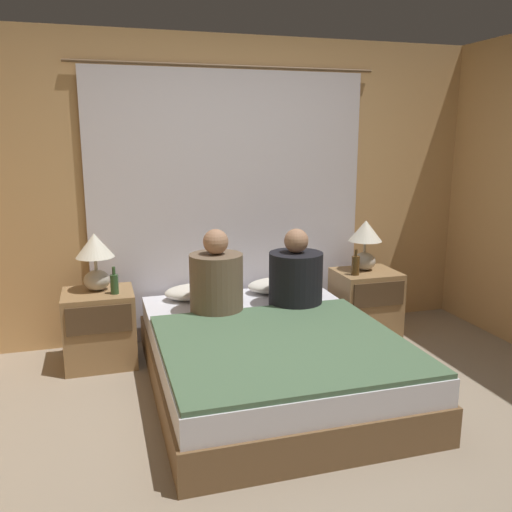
# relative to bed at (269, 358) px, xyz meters

# --- Properties ---
(ground_plane) EXTENTS (16.00, 16.00, 0.00)m
(ground_plane) POSITION_rel_bed_xyz_m (0.00, -0.69, -0.20)
(ground_plane) COLOR gray
(wall_back) EXTENTS (4.49, 0.06, 2.50)m
(wall_back) POSITION_rel_bed_xyz_m (0.00, 1.16, 1.05)
(wall_back) COLOR tan
(wall_back) RESTS_ON ground_plane
(curtain_panel) EXTENTS (2.53, 0.02, 2.26)m
(curtain_panel) POSITION_rel_bed_xyz_m (0.00, 1.10, 0.92)
(curtain_panel) COLOR silver
(curtain_panel) RESTS_ON ground_plane
(bed) EXTENTS (1.57, 2.09, 0.41)m
(bed) POSITION_rel_bed_xyz_m (0.00, 0.00, 0.00)
(bed) COLOR brown
(bed) RESTS_ON ground_plane
(nightstand_left) EXTENTS (0.52, 0.46, 0.57)m
(nightstand_left) POSITION_rel_bed_xyz_m (-1.11, 0.72, 0.08)
(nightstand_left) COLOR #937047
(nightstand_left) RESTS_ON ground_plane
(nightstand_right) EXTENTS (0.52, 0.46, 0.57)m
(nightstand_right) POSITION_rel_bed_xyz_m (1.11, 0.72, 0.08)
(nightstand_right) COLOR #937047
(nightstand_right) RESTS_ON ground_plane
(lamp_left) EXTENTS (0.28, 0.28, 0.43)m
(lamp_left) POSITION_rel_bed_xyz_m (-1.11, 0.77, 0.63)
(lamp_left) COLOR #B2A899
(lamp_left) RESTS_ON nightstand_left
(lamp_right) EXTENTS (0.28, 0.28, 0.43)m
(lamp_right) POSITION_rel_bed_xyz_m (1.11, 0.77, 0.63)
(lamp_right) COLOR #B2A899
(lamp_right) RESTS_ON nightstand_right
(pillow_left) EXTENTS (0.51, 0.31, 0.12)m
(pillow_left) POSITION_rel_bed_xyz_m (-0.35, 0.85, 0.27)
(pillow_left) COLOR silver
(pillow_left) RESTS_ON bed
(pillow_right) EXTENTS (0.51, 0.31, 0.12)m
(pillow_right) POSITION_rel_bed_xyz_m (0.35, 0.85, 0.27)
(pillow_right) COLOR silver
(pillow_right) RESTS_ON bed
(blanket_on_bed) EXTENTS (1.51, 1.44, 0.03)m
(blanket_on_bed) POSITION_rel_bed_xyz_m (0.00, -0.29, 0.22)
(blanket_on_bed) COLOR #4C6B4C
(blanket_on_bed) RESTS_ON bed
(person_left_in_bed) EXTENTS (0.40, 0.40, 0.63)m
(person_left_in_bed) POSITION_rel_bed_xyz_m (-0.26, 0.47, 0.46)
(person_left_in_bed) COLOR brown
(person_left_in_bed) RESTS_ON bed
(person_right_in_bed) EXTENTS (0.42, 0.42, 0.61)m
(person_right_in_bed) POSITION_rel_bed_xyz_m (0.36, 0.47, 0.44)
(person_right_in_bed) COLOR black
(person_right_in_bed) RESTS_ON bed
(beer_bottle_on_left_stand) EXTENTS (0.06, 0.06, 0.20)m
(beer_bottle_on_left_stand) POSITION_rel_bed_xyz_m (-0.99, 0.64, 0.44)
(beer_bottle_on_left_stand) COLOR #2D4C28
(beer_bottle_on_left_stand) RESTS_ON nightstand_left
(beer_bottle_on_right_stand) EXTENTS (0.07, 0.07, 0.22)m
(beer_bottle_on_right_stand) POSITION_rel_bed_xyz_m (0.96, 0.64, 0.45)
(beer_bottle_on_right_stand) COLOR #513819
(beer_bottle_on_right_stand) RESTS_ON nightstand_right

